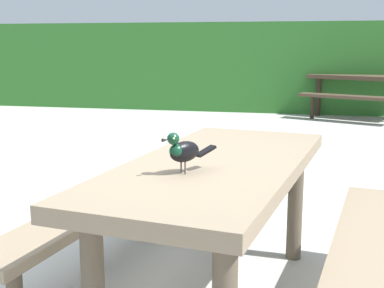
% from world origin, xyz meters
% --- Properties ---
extents(ground_plane, '(60.00, 60.00, 0.00)m').
position_xyz_m(ground_plane, '(0.00, 0.00, 0.00)').
color(ground_plane, '#B7B5AD').
extents(hedge_wall, '(28.00, 2.07, 1.67)m').
position_xyz_m(hedge_wall, '(0.00, 8.20, 0.84)').
color(hedge_wall, '#2D6B28').
rests_on(hedge_wall, ground).
extents(picnic_table_foreground, '(1.92, 1.94, 0.74)m').
position_xyz_m(picnic_table_foreground, '(0.25, -0.11, 0.56)').
color(picnic_table_foreground, '#84725B').
rests_on(picnic_table_foreground, ground).
extents(bird_grackle, '(0.20, 0.24, 0.18)m').
position_xyz_m(bird_grackle, '(0.15, -0.40, 0.84)').
color(bird_grackle, black).
rests_on(bird_grackle, picnic_table_foreground).
extents(picnic_table_mid_left, '(2.21, 2.19, 0.74)m').
position_xyz_m(picnic_table_mid_left, '(1.63, 7.04, 0.56)').
color(picnic_table_mid_left, '#473828').
rests_on(picnic_table_mid_left, ground).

